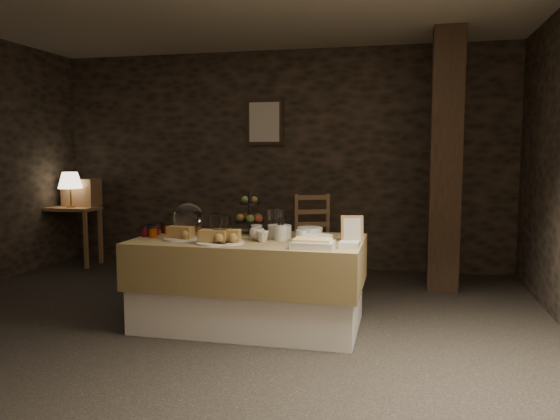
% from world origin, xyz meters
% --- Properties ---
extents(ground_plane, '(5.50, 5.00, 0.01)m').
position_xyz_m(ground_plane, '(0.00, 0.00, 0.00)').
color(ground_plane, black).
rests_on(ground_plane, ground).
extents(room_shell, '(5.52, 5.02, 2.60)m').
position_xyz_m(room_shell, '(0.00, 0.00, 1.56)').
color(room_shell, black).
rests_on(room_shell, ground).
extents(buffet_table, '(1.79, 0.95, 0.71)m').
position_xyz_m(buffet_table, '(0.32, 0.15, 0.41)').
color(buffet_table, silver).
rests_on(buffet_table, ground_plane).
extents(console_table, '(0.67, 0.38, 0.72)m').
position_xyz_m(console_table, '(-2.50, 1.97, 0.59)').
color(console_table, olive).
rests_on(console_table, ground_plane).
extents(table_lamp, '(0.29, 0.29, 0.43)m').
position_xyz_m(table_lamp, '(-2.45, 1.92, 1.04)').
color(table_lamp, '#BC8A37').
rests_on(table_lamp, console_table).
extents(wine_rack, '(0.42, 0.26, 0.34)m').
position_xyz_m(wine_rack, '(-2.45, 2.15, 0.89)').
color(wine_rack, olive).
rests_on(wine_rack, console_table).
extents(chair, '(0.55, 0.54, 0.71)m').
position_xyz_m(chair, '(0.56, 2.04, 0.41)').
color(chair, olive).
rests_on(chair, ground_plane).
extents(timber_column, '(0.30, 0.30, 2.60)m').
position_xyz_m(timber_column, '(1.90, 1.72, 1.30)').
color(timber_column, black).
rests_on(timber_column, ground_plane).
extents(framed_picture, '(0.45, 0.04, 0.55)m').
position_xyz_m(framed_picture, '(-0.15, 2.47, 1.75)').
color(framed_picture, '#2F2115').
rests_on(framed_picture, room_shell).
extents(plate_stack_a, '(0.19, 0.19, 0.10)m').
position_xyz_m(plate_stack_a, '(0.54, 0.25, 0.76)').
color(plate_stack_a, silver).
rests_on(plate_stack_a, buffet_table).
extents(plate_stack_b, '(0.20, 0.20, 0.08)m').
position_xyz_m(plate_stack_b, '(0.78, 0.28, 0.75)').
color(plate_stack_b, silver).
rests_on(plate_stack_b, buffet_table).
extents(cutlery_holder, '(0.10, 0.10, 0.12)m').
position_xyz_m(cutlery_holder, '(0.58, 0.11, 0.77)').
color(cutlery_holder, silver).
rests_on(cutlery_holder, buffet_table).
extents(cup_a, '(0.14, 0.14, 0.09)m').
position_xyz_m(cup_a, '(0.40, 0.08, 0.75)').
color(cup_a, silver).
rests_on(cup_a, buffet_table).
extents(cup_b, '(0.11, 0.11, 0.09)m').
position_xyz_m(cup_b, '(0.47, 0.00, 0.75)').
color(cup_b, silver).
rests_on(cup_b, buffet_table).
extents(mug_c, '(0.09, 0.09, 0.09)m').
position_xyz_m(mug_c, '(0.35, 0.26, 0.76)').
color(mug_c, silver).
rests_on(mug_c, buffet_table).
extents(mug_d, '(0.08, 0.08, 0.09)m').
position_xyz_m(mug_d, '(0.75, 0.08, 0.75)').
color(mug_d, silver).
rests_on(mug_d, buffet_table).
extents(bowl, '(0.28, 0.28, 0.05)m').
position_xyz_m(bowl, '(0.87, 0.09, 0.74)').
color(bowl, silver).
rests_on(bowl, buffet_table).
extents(cake_dome, '(0.26, 0.26, 0.26)m').
position_xyz_m(cake_dome, '(-0.30, 0.39, 0.81)').
color(cake_dome, olive).
rests_on(cake_dome, buffet_table).
extents(fruit_stand, '(0.25, 0.25, 0.36)m').
position_xyz_m(fruit_stand, '(0.25, 0.43, 0.85)').
color(fruit_stand, black).
rests_on(fruit_stand, buffet_table).
extents(bread_platter_left, '(0.26, 0.26, 0.11)m').
position_xyz_m(bread_platter_left, '(-0.18, -0.04, 0.75)').
color(bread_platter_left, silver).
rests_on(bread_platter_left, buffet_table).
extents(bread_platter_center, '(0.26, 0.26, 0.11)m').
position_xyz_m(bread_platter_center, '(0.13, -0.16, 0.75)').
color(bread_platter_center, silver).
rests_on(bread_platter_center, buffet_table).
extents(bread_platter_right, '(0.26, 0.26, 0.11)m').
position_xyz_m(bread_platter_right, '(0.22, -0.12, 0.75)').
color(bread_platter_right, silver).
rests_on(bread_platter_right, buffet_table).
extents(jam_jars, '(0.20, 0.32, 0.07)m').
position_xyz_m(jam_jars, '(-0.48, 0.16, 0.75)').
color(jam_jars, '#550C1B').
rests_on(jam_jars, buffet_table).
extents(tart_dish, '(0.30, 0.22, 0.07)m').
position_xyz_m(tart_dish, '(0.88, -0.18, 0.74)').
color(tart_dish, silver).
rests_on(tart_dish, buffet_table).
extents(square_dish, '(0.14, 0.14, 0.04)m').
position_xyz_m(square_dish, '(1.14, -0.11, 0.73)').
color(square_dish, silver).
rests_on(square_dish, buffet_table).
extents(menu_frame, '(0.18, 0.10, 0.22)m').
position_xyz_m(menu_frame, '(1.13, 0.18, 0.80)').
color(menu_frame, olive).
rests_on(menu_frame, buffet_table).
extents(storage_jar_a, '(0.10, 0.10, 0.16)m').
position_xyz_m(storage_jar_a, '(-0.07, 0.43, 0.79)').
color(storage_jar_a, white).
rests_on(storage_jar_a, buffet_table).
extents(storage_jar_b, '(0.09, 0.09, 0.14)m').
position_xyz_m(storage_jar_b, '(0.02, 0.46, 0.78)').
color(storage_jar_b, white).
rests_on(storage_jar_b, buffet_table).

